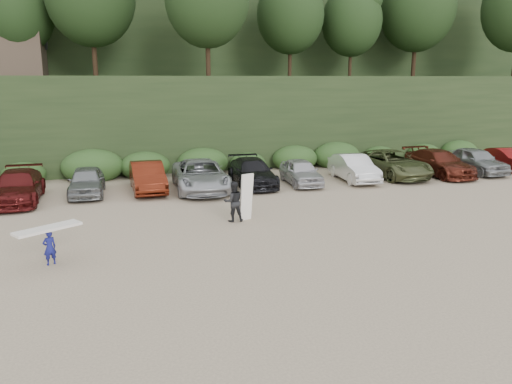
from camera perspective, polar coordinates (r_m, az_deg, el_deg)
name	(u,v)px	position (r m, az deg, el deg)	size (l,w,h in m)	color
ground	(241,249)	(17.62, -1.73, -6.52)	(120.00, 120.00, 0.00)	tan
hillside_backdrop	(140,22)	(52.41, -13.09, 18.43)	(90.00, 41.50, 28.00)	black
parked_cars	(230,174)	(27.18, -3.04, 2.06)	(39.53, 6.31, 1.63)	#B5B5BA
child_surfer	(49,239)	(17.23, -22.61, -5.01)	(2.08, 1.58, 1.25)	navy
adult_surfer	(235,201)	(20.73, -2.46, -1.06)	(1.29, 0.66, 2.01)	black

